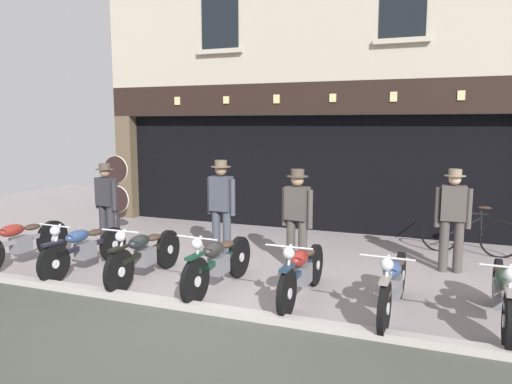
# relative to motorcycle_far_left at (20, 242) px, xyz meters

# --- Properties ---
(ground) EXTENTS (21.91, 22.00, 0.18)m
(ground) POSITION_rel_motorcycle_far_left_xyz_m (3.79, -1.76, -0.47)
(ground) COLOR gray
(shop_facade) EXTENTS (10.21, 4.42, 6.35)m
(shop_facade) POSITION_rel_motorcycle_far_left_xyz_m (3.79, 6.23, 1.29)
(shop_facade) COLOR black
(shop_facade) RESTS_ON ground
(motorcycle_far_left) EXTENTS (0.62, 1.99, 0.93)m
(motorcycle_far_left) POSITION_rel_motorcycle_far_left_xyz_m (0.00, 0.00, 0.00)
(motorcycle_far_left) COLOR black
(motorcycle_far_left) RESTS_ON ground
(motorcycle_left) EXTENTS (0.62, 1.92, 0.89)m
(motorcycle_left) POSITION_rel_motorcycle_far_left_xyz_m (1.22, 0.15, -0.02)
(motorcycle_left) COLOR black
(motorcycle_left) RESTS_ON ground
(motorcycle_center_left) EXTENTS (0.62, 1.97, 0.91)m
(motorcycle_center_left) POSITION_rel_motorcycle_far_left_xyz_m (2.40, 0.12, -0.01)
(motorcycle_center_left) COLOR black
(motorcycle_center_left) RESTS_ON ground
(motorcycle_center) EXTENTS (0.62, 1.95, 0.92)m
(motorcycle_center) POSITION_rel_motorcycle_far_left_xyz_m (3.65, 0.12, -0.00)
(motorcycle_center) COLOR black
(motorcycle_center) RESTS_ON ground
(motorcycle_center_right) EXTENTS (0.62, 1.94, 0.91)m
(motorcycle_center_right) POSITION_rel_motorcycle_far_left_xyz_m (4.90, 0.16, -0.01)
(motorcycle_center_right) COLOR black
(motorcycle_center_right) RESTS_ON ground
(motorcycle_right) EXTENTS (0.62, 1.97, 0.91)m
(motorcycle_right) POSITION_rel_motorcycle_far_left_xyz_m (6.11, 0.06, -0.01)
(motorcycle_right) COLOR black
(motorcycle_right) RESTS_ON ground
(motorcycle_far_right) EXTENTS (0.62, 2.02, 0.92)m
(motorcycle_far_right) POSITION_rel_motorcycle_far_left_xyz_m (7.36, 0.17, -0.01)
(motorcycle_far_right) COLOR black
(motorcycle_far_right) RESTS_ON ground
(salesman_left) EXTENTS (0.55, 0.34, 1.64)m
(salesman_left) POSITION_rel_motorcycle_far_left_xyz_m (0.47, 1.69, 0.48)
(salesman_left) COLOR #2D2D33
(salesman_left) RESTS_ON ground
(shopkeeper_center) EXTENTS (0.56, 0.35, 1.77)m
(shopkeeper_center) POSITION_rel_motorcycle_far_left_xyz_m (2.97, 1.70, 0.56)
(shopkeeper_center) COLOR #3D424C
(shopkeeper_center) RESTS_ON ground
(salesman_right) EXTENTS (0.55, 0.36, 1.67)m
(salesman_right) POSITION_rel_motorcycle_far_left_xyz_m (4.42, 1.56, 0.50)
(salesman_right) COLOR #47423D
(salesman_right) RESTS_ON ground
(assistant_far_right) EXTENTS (0.56, 0.33, 1.69)m
(assistant_far_right) POSITION_rel_motorcycle_far_left_xyz_m (6.83, 2.27, 0.51)
(assistant_far_right) COLOR #47423D
(assistant_far_right) RESTS_ON ground
(tyre_sign_pole) EXTENTS (0.61, 0.06, 1.72)m
(tyre_sign_pole) POSITION_rel_motorcycle_far_left_xyz_m (-0.10, 2.80, 0.62)
(tyre_sign_pole) COLOR #232328
(tyre_sign_pole) RESTS_ON ground
(advert_board_near) EXTENTS (0.73, 0.03, 0.99)m
(advert_board_near) POSITION_rel_motorcycle_far_left_xyz_m (5.34, 4.62, 1.28)
(advert_board_near) COLOR silver
(leaning_bicycle) EXTENTS (1.73, 0.50, 0.94)m
(leaning_bicycle) POSITION_rel_motorcycle_far_left_xyz_m (7.18, 3.55, -0.06)
(leaning_bicycle) COLOR black
(leaning_bicycle) RESTS_ON ground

